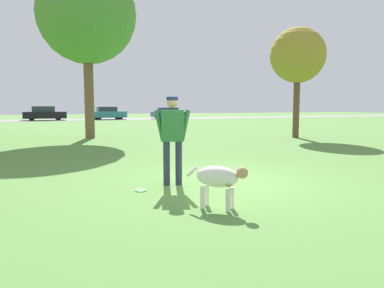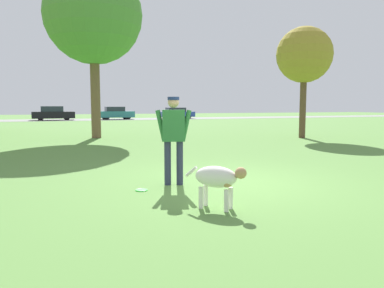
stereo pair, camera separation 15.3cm
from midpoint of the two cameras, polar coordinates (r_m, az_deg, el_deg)
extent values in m
plane|color=#56843D|center=(7.74, 4.16, -5.77)|extent=(120.00, 120.00, 0.00)
cube|color=gray|center=(41.91, -16.90, 3.56)|extent=(120.00, 6.00, 0.01)
cylinder|color=#2D334C|center=(7.37, -2.63, -2.92)|extent=(0.16, 0.16, 0.87)
cylinder|color=#2D334C|center=(7.37, -4.49, -2.94)|extent=(0.16, 0.16, 0.87)
cube|color=#2D7038|center=(7.29, -3.60, 2.82)|extent=(0.48, 0.33, 0.61)
cylinder|color=#2D7038|center=(7.30, -1.68, 2.83)|extent=(0.23, 0.15, 0.62)
cylinder|color=#2D7038|center=(7.29, -5.51, 2.80)|extent=(0.23, 0.15, 0.62)
sphere|color=tan|center=(7.28, -3.62, 6.36)|extent=(0.27, 0.27, 0.22)
cylinder|color=navy|center=(7.28, -3.62, 6.95)|extent=(0.28, 0.28, 0.06)
ellipsoid|color=silver|center=(5.68, 3.08, -4.99)|extent=(0.69, 0.71, 0.32)
ellipsoid|color=tan|center=(5.63, 4.82, -5.69)|extent=(0.29, 0.28, 0.18)
sphere|color=tan|center=(5.53, 6.88, -4.38)|extent=(0.24, 0.24, 0.17)
cylinder|color=silver|center=(5.76, 5.32, -8.18)|extent=(0.10, 0.10, 0.33)
cylinder|color=silver|center=(5.60, 4.70, -8.59)|extent=(0.10, 0.10, 0.33)
cylinder|color=silver|center=(5.91, 1.51, -7.79)|extent=(0.10, 0.10, 0.33)
cylinder|color=silver|center=(5.75, 0.79, -8.18)|extent=(0.10, 0.10, 0.33)
cylinder|color=silver|center=(5.84, -0.68, -4.20)|extent=(0.18, 0.18, 0.18)
cylinder|color=#33D838|center=(6.99, -8.42, -7.00)|extent=(0.22, 0.22, 0.02)
torus|color=#33D838|center=(6.99, -8.42, -7.00)|extent=(0.23, 0.23, 0.02)
cylinder|color=brown|center=(18.43, -15.64, 7.13)|extent=(0.44, 0.44, 4.04)
sphere|color=#4C8938|center=(18.89, -15.97, 18.48)|extent=(4.53, 4.53, 4.53)
cylinder|color=brown|center=(18.71, 15.38, 5.45)|extent=(0.30, 0.30, 2.94)
sphere|color=olive|center=(18.85, 15.59, 12.92)|extent=(2.62, 2.62, 2.62)
cube|color=black|center=(41.39, -21.61, 4.12)|extent=(4.20, 1.79, 0.68)
cube|color=#232D38|center=(41.38, -21.82, 4.97)|extent=(2.19, 1.51, 0.56)
cylinder|color=black|center=(42.17, -19.91, 3.87)|extent=(0.59, 0.21, 0.59)
cylinder|color=black|center=(40.69, -19.82, 3.81)|extent=(0.59, 0.21, 0.59)
cylinder|color=black|center=(42.13, -23.31, 3.74)|extent=(0.59, 0.21, 0.59)
cylinder|color=black|center=(40.66, -23.34, 3.67)|extent=(0.59, 0.21, 0.59)
cube|color=teal|center=(41.85, -12.78, 4.43)|extent=(3.89, 1.86, 0.67)
cube|color=#232D38|center=(41.82, -12.95, 5.22)|extent=(2.04, 1.55, 0.49)
cylinder|color=black|center=(42.81, -11.45, 4.17)|extent=(0.65, 0.22, 0.65)
cylinder|color=black|center=(41.36, -11.01, 4.12)|extent=(0.65, 0.22, 0.65)
cylinder|color=black|center=(42.39, -14.49, 4.08)|extent=(0.65, 0.22, 0.65)
cylinder|color=black|center=(40.93, -14.16, 4.03)|extent=(0.65, 0.22, 0.65)
cube|color=#284293|center=(43.43, -3.63, 4.56)|extent=(3.94, 1.87, 0.58)
cube|color=#232D38|center=(43.39, -3.78, 5.25)|extent=(2.06, 1.60, 0.46)
cylinder|color=black|center=(44.57, -2.51, 4.36)|extent=(0.66, 0.21, 0.66)
cylinder|color=black|center=(43.07, -1.80, 4.30)|extent=(0.66, 0.21, 0.66)
cylinder|color=black|center=(43.85, -5.42, 4.31)|extent=(0.66, 0.21, 0.66)
cylinder|color=black|center=(42.32, -4.81, 4.26)|extent=(0.66, 0.21, 0.66)
camera|label=1|loc=(0.08, -90.68, -0.07)|focal=35.00mm
camera|label=2|loc=(0.08, 89.32, 0.07)|focal=35.00mm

